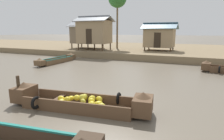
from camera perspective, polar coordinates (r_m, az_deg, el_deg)
The scene contains 8 objects.
ground_plane at distance 13.06m, azimuth 4.18°, elevation -2.21°, with size 300.00×300.00×0.00m, color #665B4C.
riverbank_strip at distance 29.58m, azimuth 15.84°, elevation 5.75°, with size 160.00×20.00×0.72m, color #7F6B4C.
banana_boat at distance 7.89m, azimuth -9.89°, elevation -9.19°, with size 5.92×2.31×0.93m.
cargo_boat_upstream at distance 19.77m, azimuth -16.07°, elevation 2.86°, with size 0.98×5.34×0.78m.
stilt_house_left at distance 27.76m, azimuth -7.37°, elevation 10.65°, with size 4.77×3.38×3.98m.
stilt_house_mid_left at distance 24.88m, azimuth -5.31°, elevation 11.37°, with size 4.53×3.22×4.30m.
stilt_house_mid_right at distance 24.89m, azimuth 14.00°, elevation 9.57°, with size 4.22×3.16×3.45m.
mooring_post at distance 9.17m, azimuth -26.07°, elevation -5.33°, with size 0.14×0.14×1.24m, color #423323.
Camera 1 is at (4.34, -1.93, 3.08)m, focal length 30.62 mm.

